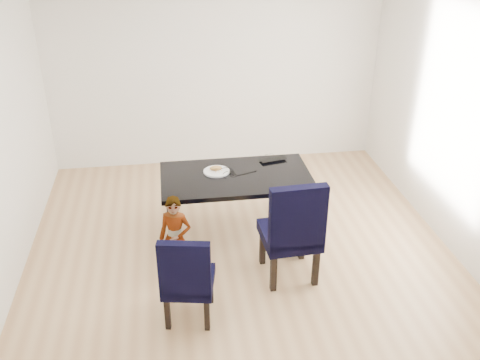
{
  "coord_description": "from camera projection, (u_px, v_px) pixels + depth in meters",
  "views": [
    {
      "loc": [
        -0.69,
        -4.53,
        3.35
      ],
      "look_at": [
        0.0,
        0.2,
        0.85
      ],
      "focal_mm": 40.0,
      "sensor_mm": 36.0,
      "label": 1
    }
  ],
  "objects": [
    {
      "name": "cable_tangle",
      "position": [
        230.0,
        175.0,
        5.7
      ],
      "size": [
        0.19,
        0.19,
        0.01
      ],
      "primitive_type": "torus",
      "rotation": [
        0.0,
        0.0,
        -0.35
      ],
      "color": "black",
      "rests_on": "dining_table"
    },
    {
      "name": "chair_left",
      "position": [
        188.0,
        274.0,
        4.67
      ],
      "size": [
        0.51,
        0.53,
        0.91
      ],
      "primitive_type": "cube",
      "rotation": [
        0.0,
        0.0,
        -0.19
      ],
      "color": "black",
      "rests_on": "floor"
    },
    {
      "name": "plate",
      "position": [
        217.0,
        171.0,
        5.77
      ],
      "size": [
        0.36,
        0.36,
        0.02
      ],
      "primitive_type": "cylinder",
      "rotation": [
        0.0,
        0.0,
        -0.34
      ],
      "color": "silver",
      "rests_on": "dining_table"
    },
    {
      "name": "chair_right",
      "position": [
        290.0,
        227.0,
        5.17
      ],
      "size": [
        0.56,
        0.58,
        1.11
      ],
      "primitive_type": "cube",
      "rotation": [
        0.0,
        0.0,
        0.05
      ],
      "color": "black",
      "rests_on": "floor"
    },
    {
      "name": "wall_front",
      "position": [
        314.0,
        332.0,
        2.79
      ],
      "size": [
        4.5,
        0.01,
        2.7
      ],
      "primitive_type": "cube",
      "color": "silver",
      "rests_on": "ground"
    },
    {
      "name": "floor",
      "position": [
        243.0,
        261.0,
        5.62
      ],
      "size": [
        4.5,
        5.0,
        0.01
      ],
      "primitive_type": "cube",
      "color": "tan",
      "rests_on": "ground"
    },
    {
      "name": "child",
      "position": [
        175.0,
        238.0,
        5.19
      ],
      "size": [
        0.37,
        0.3,
        0.89
      ],
      "primitive_type": "imported",
      "rotation": [
        0.0,
        0.0,
        -0.29
      ],
      "color": "orange",
      "rests_on": "floor"
    },
    {
      "name": "laptop",
      "position": [
        272.0,
        158.0,
        6.07
      ],
      "size": [
        0.34,
        0.25,
        0.02
      ],
      "primitive_type": "imported",
      "rotation": [
        0.0,
        0.0,
        3.36
      ],
      "color": "black",
      "rests_on": "dining_table"
    },
    {
      "name": "sandwich",
      "position": [
        216.0,
        168.0,
        5.77
      ],
      "size": [
        0.15,
        0.1,
        0.05
      ],
      "primitive_type": "ellipsoid",
      "rotation": [
        0.0,
        0.0,
        0.28
      ],
      "color": "olive",
      "rests_on": "plate"
    },
    {
      "name": "wall_right",
      "position": [
        468.0,
        129.0,
        5.28
      ],
      "size": [
        0.01,
        5.0,
        2.7
      ],
      "primitive_type": "cube",
      "color": "silver",
      "rests_on": "ground"
    },
    {
      "name": "wall_back",
      "position": [
        215.0,
        69.0,
        7.19
      ],
      "size": [
        4.5,
        0.01,
        2.7
      ],
      "primitive_type": "cube",
      "color": "white",
      "rests_on": "ground"
    },
    {
      "name": "dining_table",
      "position": [
        236.0,
        206.0,
        5.88
      ],
      "size": [
        1.6,
        0.9,
        0.75
      ],
      "primitive_type": "cube",
      "color": "black",
      "rests_on": "floor"
    }
  ]
}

